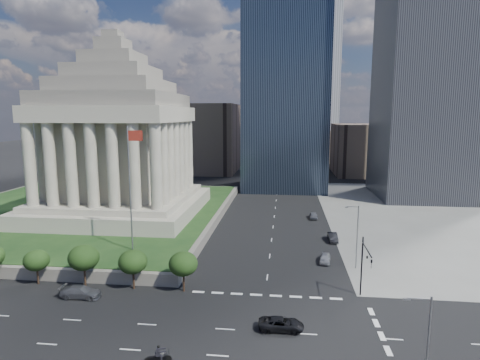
# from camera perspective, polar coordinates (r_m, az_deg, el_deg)

# --- Properties ---
(ground) EXTENTS (500.00, 500.00, 0.00)m
(ground) POSITION_cam_1_polar(r_m,az_deg,el_deg) (137.91, 5.43, -0.66)
(ground) COLOR black
(ground) RESTS_ON ground
(sidewalk_ne) EXTENTS (68.00, 90.00, 0.03)m
(sidewalk_ne) POSITION_cam_1_polar(r_m,az_deg,el_deg) (107.94, 30.27, -4.65)
(sidewalk_ne) COLOR slate
(sidewalk_ne) RESTS_ON ground
(plaza_terrace) EXTENTS (66.00, 70.00, 1.80)m
(plaza_terrace) POSITION_cam_1_polar(r_m,az_deg,el_deg) (100.61, -21.84, -4.46)
(plaza_terrace) COLOR #645E56
(plaza_terrace) RESTS_ON ground
(plaza_lawn) EXTENTS (64.00, 68.00, 0.10)m
(plaza_lawn) POSITION_cam_1_polar(r_m,az_deg,el_deg) (100.41, -21.87, -3.93)
(plaza_lawn) COLOR #1B3917
(plaza_lawn) RESTS_ON plaza_terrace
(war_memorial) EXTENTS (34.00, 34.00, 39.00)m
(war_memorial) POSITION_cam_1_polar(r_m,az_deg,el_deg) (91.41, -17.07, 7.47)
(war_memorial) COLOR gray
(war_memorial) RESTS_ON plaza_lawn
(flagpole) EXTENTS (2.52, 0.24, 20.00)m
(flagpole) POSITION_cam_1_polar(r_m,az_deg,el_deg) (65.38, -15.28, -0.28)
(flagpole) COLOR slate
(flagpole) RESTS_ON plaza_lawn
(tree_row) EXTENTS (53.00, 4.00, 6.00)m
(tree_row) POSITION_cam_1_polar(r_m,az_deg,el_deg) (65.86, -29.52, -10.19)
(tree_row) COLOR black
(tree_row) RESTS_ON ground
(midrise_glass) EXTENTS (26.00, 26.00, 60.00)m
(midrise_glass) POSITION_cam_1_polar(r_m,az_deg,el_deg) (131.02, 6.48, 11.98)
(midrise_glass) COLOR black
(midrise_glass) RESTS_ON ground
(highrise_ne) EXTENTS (26.00, 28.00, 100.00)m
(highrise_ne) POSITION_cam_1_polar(r_m,az_deg,el_deg) (129.94, 25.78, 20.09)
(highrise_ne) COLOR black
(highrise_ne) RESTS_ON ground
(building_filler_ne) EXTENTS (20.00, 30.00, 20.00)m
(building_filler_ne) POSITION_cam_1_polar(r_m,az_deg,el_deg) (169.04, 16.62, 4.24)
(building_filler_ne) COLOR #4F3D36
(building_filler_ne) RESTS_ON ground
(building_filler_nw) EXTENTS (24.00, 30.00, 28.00)m
(building_filler_nw) POSITION_cam_1_polar(r_m,az_deg,el_deg) (169.25, -4.56, 5.95)
(building_filler_nw) COLOR #4F3D36
(building_filler_nw) RESTS_ON ground
(traffic_signal_ne) EXTENTS (0.30, 5.74, 8.00)m
(traffic_signal_ne) POSITION_cam_1_polar(r_m,az_deg,el_deg) (53.80, 17.32, -11.09)
(traffic_signal_ne) COLOR black
(traffic_signal_ne) RESTS_ON ground
(street_lamp_south) EXTENTS (2.13, 0.22, 10.00)m
(street_lamp_south) POSITION_cam_1_polar(r_m,az_deg,el_deg) (36.50, 24.84, -21.01)
(street_lamp_south) COLOR slate
(street_lamp_south) RESTS_ON ground
(street_lamp_north) EXTENTS (2.13, 0.22, 10.00)m
(street_lamp_north) POSITION_cam_1_polar(r_m,az_deg,el_deg) (64.38, 16.20, -7.28)
(street_lamp_north) COLOR slate
(street_lamp_north) RESTS_ON ground
(pickup_truck) EXTENTS (5.11, 2.49, 1.40)m
(pickup_truck) POSITION_cam_1_polar(r_m,az_deg,el_deg) (47.31, 5.88, -19.70)
(pickup_truck) COLOR black
(pickup_truck) RESTS_ON ground
(suv_grey) EXTENTS (5.35, 2.24, 1.54)m
(suv_grey) POSITION_cam_1_polar(r_m,az_deg,el_deg) (57.99, -21.68, -14.58)
(suv_grey) COLOR #4D4E53
(suv_grey) RESTS_ON ground
(parked_sedan_near) EXTENTS (2.23, 4.30, 1.40)m
(parked_sedan_near) POSITION_cam_1_polar(r_m,az_deg,el_deg) (67.33, 12.01, -10.82)
(parked_sedan_near) COLOR #93949B
(parked_sedan_near) RESTS_ON ground
(parked_sedan_mid) EXTENTS (4.62, 1.69, 1.51)m
(parked_sedan_mid) POSITION_cam_1_polar(r_m,az_deg,el_deg) (78.33, 13.06, -7.94)
(parked_sedan_mid) COLOR black
(parked_sedan_mid) RESTS_ON ground
(parked_sedan_far) EXTENTS (1.94, 4.45, 1.49)m
(parked_sedan_far) POSITION_cam_1_polar(r_m,az_deg,el_deg) (93.90, 10.41, -4.99)
(parked_sedan_far) COLOR #5B5C62
(parked_sedan_far) RESTS_ON ground
(motorcycle_trail) EXTENTS (2.78, 1.58, 2.00)m
(motorcycle_trail) POSITION_cam_1_polar(r_m,az_deg,el_deg) (42.29, -11.66, -23.19)
(motorcycle_trail) COLOR black
(motorcycle_trail) RESTS_ON ground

